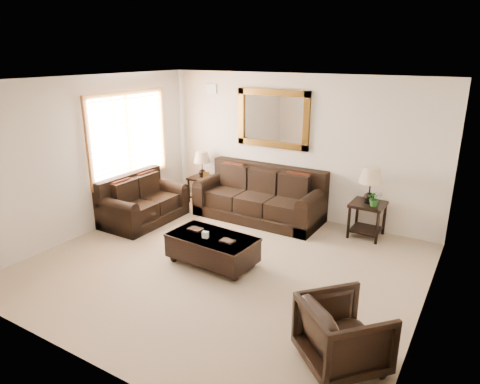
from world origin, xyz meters
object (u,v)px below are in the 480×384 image
Objects in this scene: loveseat at (142,204)px; end_table_left at (202,169)px; sofa at (260,200)px; armchair at (343,331)px; coffee_table at (212,247)px; end_table_right at (369,192)px.

end_table_left reaches higher than loveseat.
armchair is (2.69, -3.20, 0.04)m from sofa.
armchair is (2.38, -1.13, 0.11)m from coffee_table.
end_table_right is (3.51, -0.03, 0.09)m from end_table_left.
coffee_table is at bearing -51.29° from end_table_left.
loveseat is (-1.84, -1.31, -0.03)m from sofa.
sofa is 2.06m from end_table_right.
sofa is 2.20× the size of end_table_left.
end_table_right is (3.84, 1.46, 0.48)m from loveseat.
end_table_right reaches higher than coffee_table.
end_table_right is 3.44m from armchair.
armchair is at bearing -22.13° from coffee_table.
loveseat is 1.15× the size of coffee_table.
sofa is 4.18m from armchair.
loveseat is at bearing -144.52° from sofa.
loveseat is 1.58m from end_table_left.
loveseat is 4.14m from end_table_right.
loveseat is 1.98× the size of armchair.
end_table_right is 0.91× the size of coffee_table.
end_table_left is 0.80× the size of coffee_table.
sofa reaches higher than armchair.
loveseat is at bearing 19.38° from armchair.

